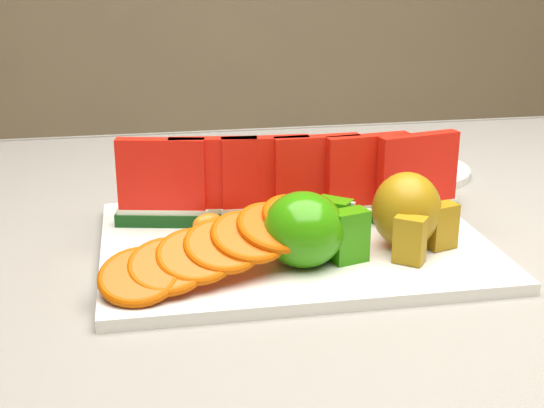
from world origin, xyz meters
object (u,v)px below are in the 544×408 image
(platter, at_px, (294,244))
(apple_cluster, at_px, (310,230))
(fork, at_px, (200,168))
(pear_cluster, at_px, (409,213))
(side_plate, at_px, (405,170))

(platter, distance_m, apple_cluster, 0.07)
(platter, xyz_separation_m, fork, (-0.07, 0.31, -0.00))
(pear_cluster, xyz_separation_m, fork, (-0.18, 0.36, -0.05))
(platter, relative_size, apple_cluster, 3.52)
(pear_cluster, relative_size, side_plate, 0.44)
(fork, bearing_deg, platter, -77.34)
(apple_cluster, xyz_separation_m, pear_cluster, (0.11, 0.01, 0.01))
(platter, height_order, pear_cluster, pear_cluster)
(side_plate, relative_size, fork, 1.18)
(platter, xyz_separation_m, side_plate, (0.21, 0.24, -0.00))
(side_plate, bearing_deg, apple_cluster, -124.53)
(apple_cluster, relative_size, fork, 0.59)
(apple_cluster, distance_m, pear_cluster, 0.11)
(platter, xyz_separation_m, apple_cluster, (0.00, -0.06, 0.04))
(pear_cluster, bearing_deg, fork, 116.58)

